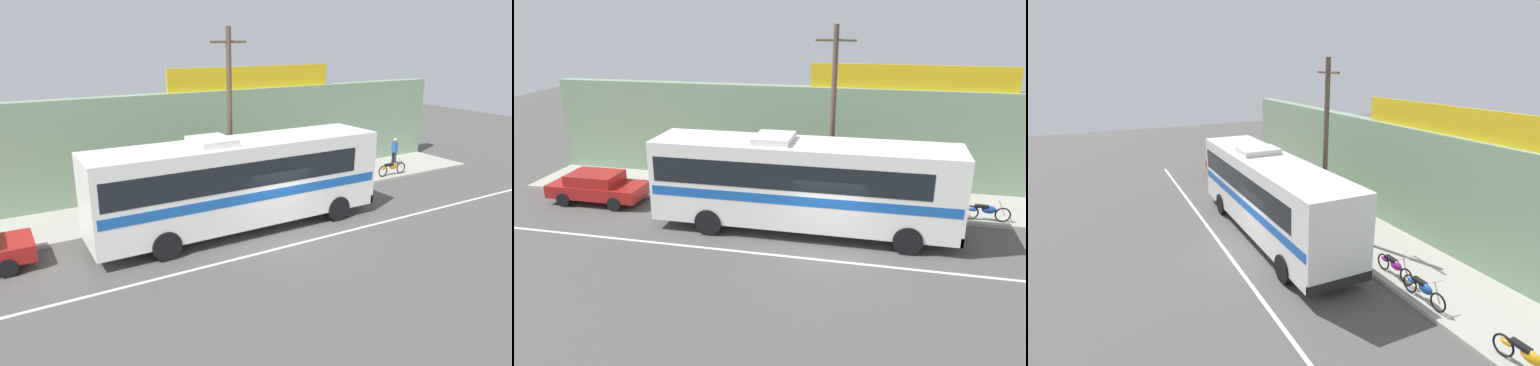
{
  "view_description": "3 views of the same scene",
  "coord_description": "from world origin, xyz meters",
  "views": [
    {
      "loc": [
        -9.38,
        -13.96,
        7.23
      ],
      "look_at": [
        0.21,
        2.58,
        1.42
      ],
      "focal_mm": 33.45,
      "sensor_mm": 36.0,
      "label": 1
    },
    {
      "loc": [
        1.57,
        -16.1,
        8.11
      ],
      "look_at": [
        -2.55,
        2.07,
        1.67
      ],
      "focal_mm": 34.67,
      "sensor_mm": 36.0,
      "label": 2
    },
    {
      "loc": [
        14.08,
        -5.05,
        7.49
      ],
      "look_at": [
        -1.65,
        2.49,
        2.17
      ],
      "focal_mm": 27.8,
      "sensor_mm": 36.0,
      "label": 3
    }
  ],
  "objects": [
    {
      "name": "pedestrian_by_curb",
      "position": [
        -1.87,
        5.12,
        1.15
      ],
      "size": [
        0.3,
        0.48,
        1.73
      ],
      "color": "black",
      "rests_on": "sidewalk_slab"
    },
    {
      "name": "storefront_billboard",
      "position": [
        2.82,
        7.35,
        5.35
      ],
      "size": [
        9.18,
        0.12,
        1.1
      ],
      "primitive_type": "cube",
      "color": "gold",
      "rests_on": "storefront_facade"
    },
    {
      "name": "parked_car",
      "position": [
        -10.6,
        2.54,
        0.74
      ],
      "size": [
        4.24,
        1.89,
        1.37
      ],
      "color": "maroon",
      "rests_on": "ground_plane"
    },
    {
      "name": "utility_pole",
      "position": [
        -0.33,
        3.86,
        4.05
      ],
      "size": [
        1.6,
        0.22,
        7.56
      ],
      "color": "brown",
      "rests_on": "sidewalk_slab"
    },
    {
      "name": "pedestrian_far_right",
      "position": [
        -4.77,
        4.9,
        1.11
      ],
      "size": [
        0.3,
        0.48,
        1.67
      ],
      "color": "navy",
      "rests_on": "sidewalk_slab"
    },
    {
      "name": "motorcycle_green",
      "position": [
        5.99,
        3.76,
        0.57
      ],
      "size": [
        1.83,
        0.56,
        0.94
      ],
      "color": "black",
      "rests_on": "sidewalk_slab"
    },
    {
      "name": "motorcycle_orange",
      "position": [
        4.41,
        3.93,
        0.57
      ],
      "size": [
        1.83,
        0.56,
        0.94
      ],
      "color": "black",
      "rests_on": "sidewalk_slab"
    },
    {
      "name": "ground_plane",
      "position": [
        0.0,
        0.0,
        0.0
      ],
      "size": [
        70.0,
        70.0,
        0.0
      ],
      "primitive_type": "plane",
      "color": "#4F4C49"
    },
    {
      "name": "road_center_stripe",
      "position": [
        0.0,
        -0.8,
        0.0
      ],
      "size": [
        30.0,
        0.14,
        0.01
      ],
      "primitive_type": "cube",
      "color": "silver",
      "rests_on": "ground_plane"
    },
    {
      "name": "storefront_facade",
      "position": [
        0.0,
        7.35,
        2.4
      ],
      "size": [
        30.0,
        0.7,
        4.8
      ],
      "primitive_type": "cube",
      "color": "gray",
      "rests_on": "ground_plane"
    },
    {
      "name": "sidewalk_slab",
      "position": [
        0.0,
        5.2,
        0.07
      ],
      "size": [
        30.0,
        3.6,
        0.14
      ],
      "primitive_type": "cube",
      "color": "#A8A399",
      "rests_on": "ground_plane"
    },
    {
      "name": "intercity_bus",
      "position": [
        -1.2,
        1.51,
        2.07
      ],
      "size": [
        11.58,
        2.6,
        3.78
      ],
      "color": "white",
      "rests_on": "ground_plane"
    }
  ]
}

